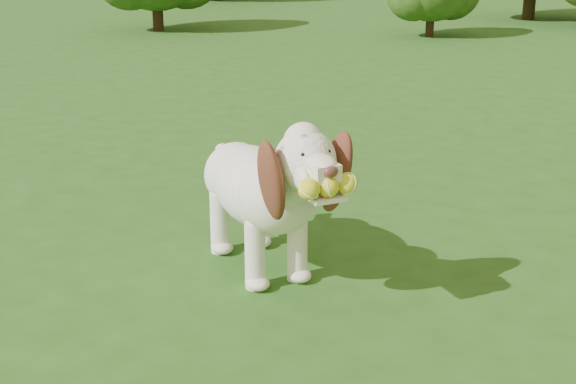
{
  "coord_description": "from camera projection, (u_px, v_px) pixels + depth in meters",
  "views": [
    {
      "loc": [
        -0.02,
        -3.81,
        1.57
      ],
      "look_at": [
        0.18,
        -0.58,
        0.48
      ],
      "focal_mm": 50.0,
      "sensor_mm": 36.0,
      "label": 1
    }
  ],
  "objects": [
    {
      "name": "ground",
      "position": [
        247.0,
        245.0,
        4.1
      ],
      "size": [
        80.0,
        80.0,
        0.0
      ],
      "primitive_type": "plane",
      "color": "#244C15",
      "rests_on": "ground"
    },
    {
      "name": "dog",
      "position": [
        265.0,
        185.0,
        3.64
      ],
      "size": [
        0.73,
        1.22,
        0.82
      ],
      "rotation": [
        0.0,
        0.0,
        0.37
      ],
      "color": "white",
      "rests_on": "ground"
    }
  ]
}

